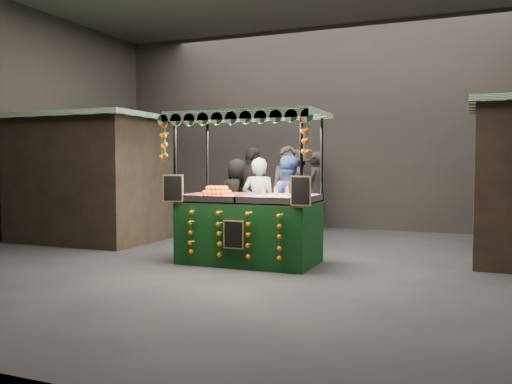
% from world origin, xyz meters
% --- Properties ---
extents(ground, '(12.00, 12.00, 0.00)m').
position_xyz_m(ground, '(0.00, 0.00, 0.00)').
color(ground, black).
rests_on(ground, ground).
extents(market_hall, '(12.10, 10.10, 5.05)m').
position_xyz_m(market_hall, '(0.00, 0.00, 3.38)').
color(market_hall, black).
rests_on(market_hall, ground).
extents(neighbour_stall_left, '(3.00, 2.20, 2.60)m').
position_xyz_m(neighbour_stall_left, '(-4.40, 1.00, 1.31)').
color(neighbour_stall_left, black).
rests_on(neighbour_stall_left, ground).
extents(juice_stall, '(2.48, 1.46, 2.40)m').
position_xyz_m(juice_stall, '(-0.32, -0.14, 0.75)').
color(juice_stall, black).
rests_on(juice_stall, ground).
extents(vendor_grey, '(0.67, 0.48, 1.71)m').
position_xyz_m(vendor_grey, '(-0.59, 0.96, 0.85)').
color(vendor_grey, slate).
rests_on(vendor_grey, ground).
extents(vendor_blue, '(1.01, 0.89, 1.74)m').
position_xyz_m(vendor_blue, '(-0.10, 1.04, 0.87)').
color(vendor_blue, navy).
rests_on(vendor_blue, ground).
extents(shopper_0, '(0.81, 0.65, 1.95)m').
position_xyz_m(shopper_0, '(-0.36, 1.91, 0.97)').
color(shopper_0, '#292521').
rests_on(shopper_0, ground).
extents(shopper_2, '(1.20, 1.05, 1.95)m').
position_xyz_m(shopper_2, '(-1.32, 2.41, 0.97)').
color(shopper_2, '#2A2322').
rests_on(shopper_2, ground).
extents(shopper_3, '(1.42, 1.25, 1.91)m').
position_xyz_m(shopper_3, '(-0.68, 3.27, 0.96)').
color(shopper_3, black).
rests_on(shopper_3, ground).
extents(shopper_4, '(0.97, 0.80, 1.71)m').
position_xyz_m(shopper_4, '(-1.97, 3.04, 0.86)').
color(shopper_4, black).
rests_on(shopper_4, ground).
extents(shopper_6, '(0.46, 0.69, 1.89)m').
position_xyz_m(shopper_6, '(-0.57, 4.51, 0.95)').
color(shopper_6, '#2A2522').
rests_on(shopper_6, ground).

